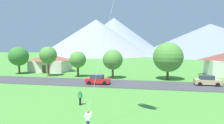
# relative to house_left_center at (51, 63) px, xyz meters

# --- Properties ---
(road_strip) EXTENTS (160.00, 7.27, 0.08)m
(road_strip) POSITION_rel_house_left_center_xyz_m (21.62, -13.54, -2.34)
(road_strip) COLOR #424247
(road_strip) RESTS_ON ground
(mountain_central_ridge) EXTENTS (86.90, 86.90, 27.90)m
(mountain_central_ridge) POSITION_rel_house_left_center_xyz_m (-14.55, 97.06, 11.57)
(mountain_central_ridge) COLOR #8E939E
(mountain_central_ridge) RESTS_ON ground
(mountain_east_ridge) EXTENTS (90.43, 90.43, 22.20)m
(mountain_east_ridge) POSITION_rel_house_left_center_xyz_m (-14.03, 104.48, 8.72)
(mountain_east_ridge) COLOR gray
(mountain_east_ridge) RESTS_ON ground
(mountain_west_ridge) EXTENTS (87.17, 87.17, 31.89)m
(mountain_west_ridge) POSITION_rel_house_left_center_xyz_m (-3.96, 117.06, 13.57)
(mountain_west_ridge) COLOR gray
(mountain_west_ridge) RESTS_ON ground
(mountain_far_east_ridge) EXTENTS (111.57, 111.57, 23.80)m
(mountain_far_east_ridge) POSITION_rel_house_left_center_xyz_m (71.15, 106.73, 9.52)
(mountain_far_east_ridge) COLOR gray
(mountain_far_east_ridge) RESTS_ON ground
(house_left_center) EXTENTS (10.07, 7.52, 4.60)m
(house_left_center) POSITION_rel_house_left_center_xyz_m (0.00, 0.00, 0.00)
(house_left_center) COLOR beige
(house_left_center) RESTS_ON ground
(tree_near_left) EXTENTS (5.91, 5.91, 7.50)m
(tree_near_left) POSITION_rel_house_left_center_xyz_m (29.60, -7.47, 2.16)
(tree_near_left) COLOR #4C3823
(tree_near_left) RESTS_ON ground
(tree_left_of_center) EXTENTS (3.62, 3.62, 5.63)m
(tree_left_of_center) POSITION_rel_house_left_center_xyz_m (10.61, -7.53, 1.42)
(tree_left_of_center) COLOR #4C3823
(tree_left_of_center) RESTS_ON ground
(tree_center) EXTENTS (4.18, 4.18, 6.02)m
(tree_center) POSITION_rel_house_left_center_xyz_m (18.49, -8.05, 1.53)
(tree_center) COLOR brown
(tree_center) RESTS_ON ground
(tree_right_of_center) EXTENTS (3.83, 3.83, 6.67)m
(tree_right_of_center) POSITION_rel_house_left_center_xyz_m (3.74, -7.84, 2.34)
(tree_right_of_center) COLOR brown
(tree_right_of_center) RESTS_ON ground
(tree_near_right) EXTENTS (4.66, 4.66, 6.66)m
(tree_near_right) POSITION_rel_house_left_center_xyz_m (-5.25, -5.80, 1.93)
(tree_near_right) COLOR brown
(tree_near_right) RESTS_ON ground
(parked_car_red_west_end) EXTENTS (4.28, 2.23, 1.68)m
(parked_car_red_west_end) POSITION_rel_house_left_center_xyz_m (17.04, -14.70, -1.51)
(parked_car_red_west_end) COLOR red
(parked_car_red_west_end) RESTS_ON road_strip
(parked_car_tan_mid_west) EXTENTS (4.25, 2.17, 1.68)m
(parked_car_tan_mid_west) POSITION_rel_house_left_center_xyz_m (35.62, -12.26, -1.51)
(parked_car_tan_mid_west) COLOR tan
(parked_car_tan_mid_west) RESTS_ON road_strip
(watcher_person) EXTENTS (0.56, 0.24, 1.68)m
(watcher_person) POSITION_rel_house_left_center_xyz_m (18.21, -26.53, -1.50)
(watcher_person) COLOR black
(watcher_person) RESTS_ON ground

